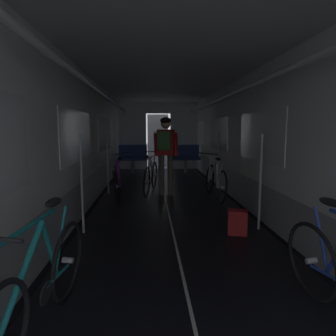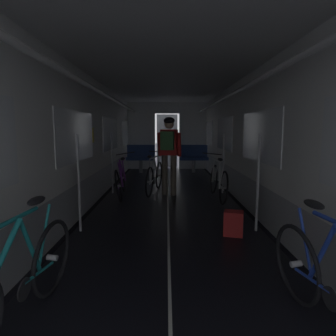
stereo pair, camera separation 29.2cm
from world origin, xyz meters
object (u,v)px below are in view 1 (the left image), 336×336
(bicycle_silver_in_aisle, at_px, (151,176))
(bicycle_purple, at_px, (117,180))
(bicycle_teal, at_px, (41,285))
(person_cyclist_aisle, at_px, (166,147))
(bench_seat_far_left, at_px, (133,156))
(bench_seat_far_right, at_px, (185,156))
(backpack_on_floor, at_px, (238,222))
(bicycle_white, at_px, (215,180))

(bicycle_silver_in_aisle, bearing_deg, bicycle_purple, -148.79)
(bicycle_teal, bearing_deg, person_cyclist_aisle, 76.25)
(bicycle_silver_in_aisle, bearing_deg, person_cyclist_aisle, -38.91)
(bicycle_teal, relative_size, person_cyclist_aisle, 0.98)
(bicycle_purple, xyz_separation_m, person_cyclist_aisle, (1.05, 0.17, 0.69))
(person_cyclist_aisle, xyz_separation_m, bicycle_silver_in_aisle, (-0.33, 0.27, -0.69))
(bench_seat_far_left, relative_size, bicycle_silver_in_aisle, 0.59)
(bench_seat_far_right, height_order, bicycle_silver_in_aisle, bench_seat_far_right)
(backpack_on_floor, bearing_deg, person_cyclist_aisle, 108.77)
(bench_seat_far_right, distance_m, bicycle_silver_in_aisle, 3.53)
(bench_seat_far_right, height_order, backpack_on_floor, bench_seat_far_right)
(bicycle_teal, height_order, bicycle_white, same)
(bicycle_white, bearing_deg, bicycle_silver_in_aisle, 155.14)
(bicycle_purple, xyz_separation_m, bicycle_silver_in_aisle, (0.72, 0.43, 0.00))
(bench_seat_far_right, distance_m, person_cyclist_aisle, 3.72)
(bench_seat_far_right, xyz_separation_m, bicycle_silver_in_aisle, (-1.20, -3.31, -0.18))
(bench_seat_far_right, distance_m, backpack_on_floor, 6.17)
(bench_seat_far_right, xyz_separation_m, bicycle_white, (0.17, -3.95, -0.19))
(bicycle_silver_in_aisle, height_order, backpack_on_floor, bicycle_silver_in_aisle)
(bench_seat_far_left, distance_m, bicycle_white, 4.42)
(bicycle_white, xyz_separation_m, person_cyclist_aisle, (-1.04, 0.37, 0.69))
(bicycle_purple, height_order, bicycle_silver_in_aisle, bicycle_purple)
(bicycle_silver_in_aisle, bearing_deg, bench_seat_far_left, 100.20)
(bench_seat_far_right, relative_size, person_cyclist_aisle, 0.57)
(bench_seat_far_left, distance_m, bicycle_teal, 8.13)
(backpack_on_floor, bearing_deg, bench_seat_far_left, 106.33)
(bicycle_purple, height_order, backpack_on_floor, bicycle_purple)
(bicycle_purple, relative_size, bicycle_white, 1.00)
(bench_seat_far_right, bearing_deg, bicycle_purple, -117.12)
(bench_seat_far_left, height_order, bicycle_silver_in_aisle, bench_seat_far_left)
(bicycle_teal, bearing_deg, bench_seat_far_right, 76.28)
(person_cyclist_aisle, bearing_deg, bench_seat_far_left, 104.53)
(bicycle_teal, relative_size, bicycle_purple, 1.00)
(bench_seat_far_right, xyz_separation_m, person_cyclist_aisle, (-0.87, -3.58, 0.50))
(person_cyclist_aisle, bearing_deg, bench_seat_far_right, 76.32)
(person_cyclist_aisle, relative_size, bicycle_silver_in_aisle, 1.03)
(bicycle_white, bearing_deg, bench_seat_far_left, 116.48)
(bicycle_silver_in_aisle, bearing_deg, backpack_on_floor, -66.99)
(bench_seat_far_right, bearing_deg, person_cyclist_aisle, -103.68)
(bench_seat_far_right, height_order, bicycle_purple, bicycle_purple)
(bicycle_teal, height_order, person_cyclist_aisle, person_cyclist_aisle)
(bicycle_teal, distance_m, bicycle_white, 4.70)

